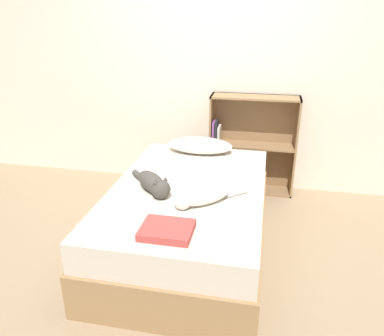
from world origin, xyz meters
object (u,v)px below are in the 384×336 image
object	(u,v)px
pillow	(200,145)
bookshelf	(250,143)
bed	(189,218)
cat_dark	(154,184)
cat_light	(202,196)

from	to	relation	value
pillow	bookshelf	bearing A→B (deg)	45.13
bed	cat_dark	distance (m)	0.46
pillow	bookshelf	distance (m)	0.68
cat_dark	bookshelf	bearing A→B (deg)	111.60
cat_light	cat_dark	size ratio (longest dim) A/B	1.16
cat_dark	bookshelf	distance (m)	1.56
bed	cat_dark	bearing A→B (deg)	-149.18
bed	bookshelf	xyz separation A→B (m)	(0.42, 1.26, 0.26)
bookshelf	cat_dark	bearing A→B (deg)	-115.39
pillow	cat_light	xyz separation A→B (m)	(0.21, -1.05, -0.01)
cat_dark	bookshelf	size ratio (longest dim) A/B	0.42
bed	cat_light	bearing A→B (deg)	-59.09
cat_light	bookshelf	xyz separation A→B (m)	(0.27, 1.52, -0.10)
bed	cat_dark	size ratio (longest dim) A/B	4.32
bed	bookshelf	bearing A→B (deg)	71.42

